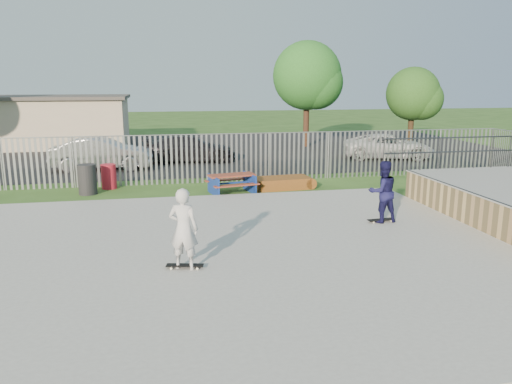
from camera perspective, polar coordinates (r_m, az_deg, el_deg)
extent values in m
plane|color=#2F531C|center=(11.95, -6.16, -7.55)|extent=(120.00, 120.00, 0.00)
cube|color=#9C9C97|center=(11.92, -6.17, -7.21)|extent=(15.00, 12.00, 0.15)
cylinder|color=#383A3F|center=(15.11, 23.07, 0.03)|extent=(0.06, 7.00, 0.06)
cube|color=brown|center=(18.50, -2.80, 1.94)|extent=(1.80, 0.97, 0.06)
cube|color=brown|center=(18.03, -2.20, 0.77)|extent=(1.73, 0.58, 0.05)
cube|color=brown|center=(19.08, -3.35, 1.42)|extent=(1.73, 0.58, 0.05)
cube|color=navy|center=(18.57, -2.79, 0.91)|extent=(1.74, 1.59, 0.70)
cube|color=brown|center=(19.45, 2.85, 1.04)|extent=(2.24, 1.26, 0.43)
cylinder|color=#B31B2B|center=(20.19, -16.47, 1.71)|extent=(0.57, 0.57, 0.96)
cylinder|color=black|center=(19.40, -18.73, 1.37)|extent=(0.67, 0.67, 1.11)
cube|color=black|center=(30.48, -9.27, 4.68)|extent=(40.00, 18.00, 0.02)
imported|color=#AAAAAF|center=(24.48, -17.19, 4.21)|extent=(4.70, 1.83, 1.52)
imported|color=black|center=(26.02, -7.58, 4.94)|extent=(4.74, 2.05, 1.36)
imported|color=silver|center=(27.82, 14.88, 5.07)|extent=(5.12, 3.31, 1.31)
cube|color=beige|center=(35.02, -22.89, 7.32)|extent=(10.00, 6.00, 3.00)
cube|color=#4C4742|center=(34.94, -23.11, 9.93)|extent=(10.40, 6.40, 0.20)
cylinder|color=#442A1B|center=(32.07, 5.76, 8.56)|extent=(0.37, 0.37, 3.80)
sphere|color=#266121|center=(32.00, 5.86, 13.10)|extent=(4.26, 4.26, 4.26)
cylinder|color=#3C2B18|center=(32.43, 17.27, 7.28)|extent=(0.34, 0.34, 2.87)
sphere|color=#29521C|center=(32.33, 17.49, 10.67)|extent=(3.22, 3.22, 3.22)
cube|color=black|center=(14.75, 14.10, -3.07)|extent=(0.81, 0.27, 0.02)
cube|color=black|center=(10.96, -8.14, -8.29)|extent=(0.82, 0.36, 0.02)
imported|color=#14143F|center=(14.56, 14.27, 0.03)|extent=(0.92, 0.74, 1.77)
imported|color=silver|center=(10.70, -8.28, -4.19)|extent=(0.76, 0.63, 1.77)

